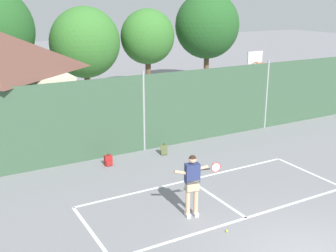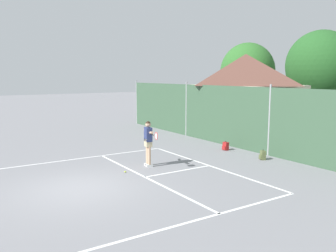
{
  "view_description": "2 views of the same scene",
  "coord_description": "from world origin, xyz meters",
  "px_view_note": "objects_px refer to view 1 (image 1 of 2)",
  "views": [
    {
      "loc": [
        -7.19,
        -5.76,
        5.94
      ],
      "look_at": [
        0.35,
        7.64,
        1.33
      ],
      "focal_mm": 44.99,
      "sensor_mm": 36.0,
      "label": 1
    },
    {
      "loc": [
        10.91,
        -3.55,
        3.67
      ],
      "look_at": [
        -1.87,
        4.68,
        1.49
      ],
      "focal_mm": 37.66,
      "sensor_mm": 36.0,
      "label": 2
    }
  ],
  "objects_px": {
    "tennis_ball": "(227,231)",
    "backpack_olive": "(164,150)",
    "tennis_player": "(193,180)",
    "backpack_red": "(108,161)",
    "basketball_hoop": "(253,76)"
  },
  "relations": [
    {
      "from": "tennis_ball",
      "to": "backpack_olive",
      "type": "bearing_deg",
      "value": 77.0
    },
    {
      "from": "tennis_player",
      "to": "backpack_red",
      "type": "xyz_separation_m",
      "value": [
        -0.66,
        4.77,
        -0.92
      ]
    },
    {
      "from": "tennis_player",
      "to": "tennis_ball",
      "type": "xyz_separation_m",
      "value": [
        0.33,
        -1.22,
        -1.08
      ]
    },
    {
      "from": "tennis_player",
      "to": "backpack_red",
      "type": "relative_size",
      "value": 4.01
    },
    {
      "from": "backpack_red",
      "to": "tennis_ball",
      "type": "bearing_deg",
      "value": -80.53
    },
    {
      "from": "tennis_player",
      "to": "backpack_red",
      "type": "distance_m",
      "value": 4.9
    },
    {
      "from": "basketball_hoop",
      "to": "tennis_player",
      "type": "xyz_separation_m",
      "value": [
        -7.92,
        -6.83,
        -1.2
      ]
    },
    {
      "from": "tennis_ball",
      "to": "backpack_olive",
      "type": "distance_m",
      "value": 6.17
    },
    {
      "from": "basketball_hoop",
      "to": "tennis_ball",
      "type": "height_order",
      "value": "basketball_hoop"
    },
    {
      "from": "backpack_olive",
      "to": "tennis_player",
      "type": "bearing_deg",
      "value": -109.76
    },
    {
      "from": "tennis_ball",
      "to": "backpack_red",
      "type": "relative_size",
      "value": 0.14
    },
    {
      "from": "basketball_hoop",
      "to": "tennis_ball",
      "type": "xyz_separation_m",
      "value": [
        -7.58,
        -8.05,
        -2.28
      ]
    },
    {
      "from": "basketball_hoop",
      "to": "tennis_player",
      "type": "bearing_deg",
      "value": -139.2
    },
    {
      "from": "basketball_hoop",
      "to": "tennis_player",
      "type": "relative_size",
      "value": 1.91
    },
    {
      "from": "tennis_player",
      "to": "backpack_red",
      "type": "bearing_deg",
      "value": 97.94
    }
  ]
}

